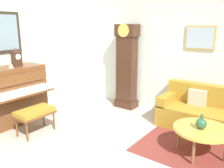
# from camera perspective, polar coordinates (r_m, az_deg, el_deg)

# --- Properties ---
(ground_plane) EXTENTS (6.40, 6.00, 0.10)m
(ground_plane) POSITION_cam_1_polar(r_m,az_deg,el_deg) (3.97, -3.25, -17.07)
(ground_plane) COLOR #B2A899
(wall_left) EXTENTS (0.13, 4.90, 2.80)m
(wall_left) POSITION_cam_1_polar(r_m,az_deg,el_deg) (5.47, -25.08, 6.62)
(wall_left) COLOR silver
(wall_left) RESTS_ON ground_plane
(wall_back) EXTENTS (5.30, 0.13, 2.80)m
(wall_back) POSITION_cam_1_polar(r_m,az_deg,el_deg) (5.48, 13.07, 7.52)
(wall_back) COLOR silver
(wall_back) RESTS_ON ground_plane
(area_rug) EXTENTS (2.10, 1.50, 0.01)m
(area_rug) POSITION_cam_1_polar(r_m,az_deg,el_deg) (4.26, 21.52, -14.91)
(area_rug) COLOR maroon
(area_rug) RESTS_ON ground_plane
(piano) EXTENTS (0.87, 1.44, 1.18)m
(piano) POSITION_cam_1_polar(r_m,az_deg,el_deg) (5.25, -23.53, -2.62)
(piano) COLOR brown
(piano) RESTS_ON ground_plane
(piano_bench) EXTENTS (0.42, 0.70, 0.48)m
(piano_bench) POSITION_cam_1_polar(r_m,az_deg,el_deg) (4.65, -18.21, -6.69)
(piano_bench) COLOR brown
(piano_bench) RESTS_ON ground_plane
(grandfather_clock) EXTENTS (0.52, 0.34, 2.03)m
(grandfather_clock) POSITION_cam_1_polar(r_m,az_deg,el_deg) (5.70, 3.56, 3.65)
(grandfather_clock) COLOR #3D2316
(grandfather_clock) RESTS_ON ground_plane
(couch) EXTENTS (1.90, 0.80, 0.84)m
(couch) POSITION_cam_1_polar(r_m,az_deg,el_deg) (4.97, 22.71, -6.89)
(couch) COLOR olive
(couch) RESTS_ON ground_plane
(coffee_table) EXTENTS (0.88, 0.88, 0.45)m
(coffee_table) POSITION_cam_1_polar(r_m,az_deg,el_deg) (3.98, 21.04, -10.42)
(coffee_table) COLOR gold
(coffee_table) RESTS_ON ground_plane
(mantel_clock) EXTENTS (0.13, 0.18, 0.38)m
(mantel_clock) POSITION_cam_1_polar(r_m,az_deg,el_deg) (5.21, -22.16, 5.88)
(mantel_clock) COLOR #3D2316
(mantel_clock) RESTS_ON piano
(teacup) EXTENTS (0.12, 0.12, 0.06)m
(teacup) POSITION_cam_1_polar(r_m,az_deg,el_deg) (5.07, -23.29, 3.87)
(teacup) COLOR beige
(teacup) RESTS_ON piano
(green_jug) EXTENTS (0.17, 0.17, 0.24)m
(green_jug) POSITION_cam_1_polar(r_m,az_deg,el_deg) (3.91, 20.84, -8.96)
(green_jug) COLOR #234C33
(green_jug) RESTS_ON coffee_table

